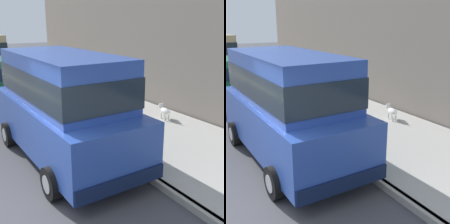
# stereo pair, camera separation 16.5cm
# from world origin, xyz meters

# --- Properties ---
(curb) EXTENTS (0.16, 64.00, 0.14)m
(curb) POSITION_xyz_m (3.20, 0.00, 0.07)
(curb) COLOR gray
(curb) RESTS_ON ground
(sidewalk) EXTENTS (3.60, 64.00, 0.14)m
(sidewalk) POSITION_xyz_m (5.00, 0.00, 0.07)
(sidewalk) COLOR #A8A59E
(sidewalk) RESTS_ON ground
(car_blue_van) EXTENTS (2.20, 4.93, 2.52)m
(car_blue_van) POSITION_xyz_m (2.15, 1.67, 1.39)
(car_blue_van) COLOR #28479E
(car_blue_van) RESTS_ON ground
(car_green_hatchback) EXTENTS (2.01, 3.83, 1.88)m
(car_green_hatchback) POSITION_xyz_m (2.20, 7.04, 0.98)
(car_green_hatchback) COLOR #23663D
(car_green_hatchback) RESTS_ON ground
(dog_white) EXTENTS (0.30, 0.75, 0.49)m
(dog_white) POSITION_xyz_m (5.91, 2.36, 0.43)
(dog_white) COLOR white
(dog_white) RESTS_ON sidewalk
(fire_hydrant) EXTENTS (0.34, 0.24, 0.72)m
(fire_hydrant) POSITION_xyz_m (3.65, 5.16, 0.48)
(fire_hydrant) COLOR red
(fire_hydrant) RESTS_ON sidewalk
(building_facade) EXTENTS (0.50, 20.00, 4.77)m
(building_facade) POSITION_xyz_m (7.10, 5.27, 2.38)
(building_facade) COLOR slate
(building_facade) RESTS_ON ground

